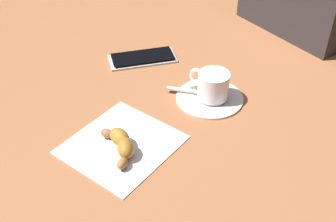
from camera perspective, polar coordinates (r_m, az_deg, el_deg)
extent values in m
plane|color=#975C38|center=(0.82, 1.04, -1.11)|extent=(1.80, 1.80, 0.00)
cylinder|color=white|center=(0.88, 5.49, 1.94)|extent=(0.14, 0.14, 0.01)
cylinder|color=white|center=(0.85, 6.14, 3.47)|extent=(0.06, 0.06, 0.05)
cylinder|color=black|center=(0.86, 6.13, 3.38)|extent=(0.05, 0.05, 0.00)
torus|color=white|center=(0.87, 4.04, 4.51)|extent=(0.01, 0.04, 0.04)
cube|color=silver|center=(0.88, 2.81, 2.76)|extent=(0.06, 0.08, 0.00)
ellipsoid|color=silver|center=(0.87, 6.77, 2.33)|extent=(0.03, 0.03, 0.01)
cube|color=beige|center=(0.90, 5.26, 3.50)|extent=(0.06, 0.06, 0.01)
cube|color=white|center=(0.77, -6.26, -4.46)|extent=(0.21, 0.20, 0.00)
ellipsoid|color=#945F2D|center=(0.72, -6.16, -7.05)|extent=(0.03, 0.03, 0.02)
ellipsoid|color=#9B6725|center=(0.74, -5.73, -4.98)|extent=(0.05, 0.05, 0.03)
ellipsoid|color=olive|center=(0.76, -6.52, -3.51)|extent=(0.03, 0.05, 0.03)
ellipsoid|color=#945B35|center=(0.78, -8.23, -3.00)|extent=(0.03, 0.03, 0.02)
cube|color=#BABBBB|center=(1.00, -3.44, 7.12)|extent=(0.17, 0.13, 0.01)
cube|color=black|center=(1.00, -3.45, 7.36)|extent=(0.15, 0.12, 0.00)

